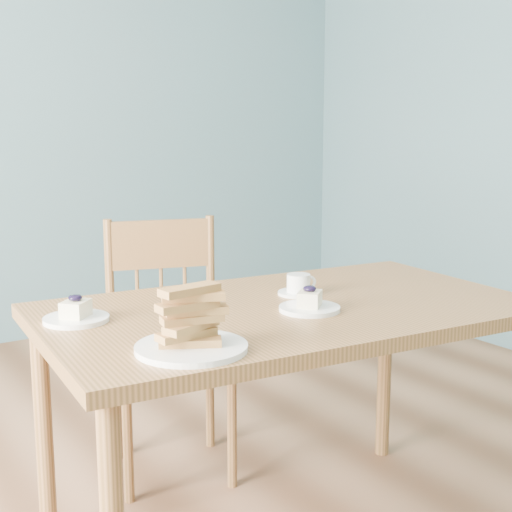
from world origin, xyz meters
TOP-DOWN VIEW (x-y plane):
  - room at (0.00, 0.00)m, footprint 5.01×5.01m
  - dining_table at (0.40, 0.03)m, footprint 1.40×0.88m
  - dining_chair at (0.33, 0.65)m, footprint 0.50×0.49m
  - cheesecake_plate_near at (0.41, -0.05)m, footprint 0.16×0.16m
  - cheesecake_plate_far at (-0.15, 0.19)m, footprint 0.17×0.17m
  - coffee_cup at (0.50, 0.12)m, footprint 0.12×0.12m
  - biscotti_plate at (-0.02, -0.18)m, footprint 0.25×0.25m

SIDE VIEW (x-z plane):
  - dining_chair at x=0.33m, z-range 0.01..0.90m
  - dining_table at x=0.40m, z-range 0.29..1.01m
  - cheesecake_plate_near at x=0.41m, z-range 0.70..0.77m
  - cheesecake_plate_far at x=-0.15m, z-range 0.70..0.77m
  - coffee_cup at x=0.50m, z-range 0.71..0.77m
  - biscotti_plate at x=-0.02m, z-range 0.70..0.85m
  - room at x=0.00m, z-range -0.01..2.71m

